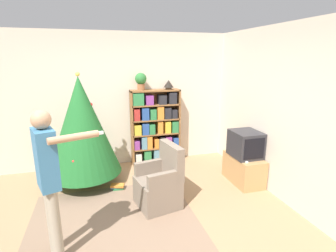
{
  "coord_description": "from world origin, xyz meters",
  "views": [
    {
      "loc": [
        -0.4,
        -2.93,
        2.12
      ],
      "look_at": [
        0.7,
        1.0,
        1.05
      ],
      "focal_mm": 28.0,
      "sensor_mm": 36.0,
      "label": 1
    }
  ],
  "objects_px": {
    "bookshelf": "(155,127)",
    "christmas_tree": "(82,126)",
    "television": "(246,144)",
    "standing_person": "(49,174)",
    "table_lamp": "(169,84)",
    "potted_plant": "(141,80)",
    "armchair": "(160,185)"
  },
  "relations": [
    {
      "from": "bookshelf",
      "to": "television",
      "type": "xyz_separation_m",
      "value": [
        1.27,
        -1.29,
        -0.05
      ]
    },
    {
      "from": "television",
      "to": "armchair",
      "type": "bearing_deg",
      "value": -168.45
    },
    {
      "from": "armchair",
      "to": "potted_plant",
      "type": "relative_size",
      "value": 2.8
    },
    {
      "from": "christmas_tree",
      "to": "potted_plant",
      "type": "xyz_separation_m",
      "value": [
        1.1,
        0.61,
        0.68
      ]
    },
    {
      "from": "bookshelf",
      "to": "television",
      "type": "distance_m",
      "value": 1.81
    },
    {
      "from": "television",
      "to": "armchair",
      "type": "xyz_separation_m",
      "value": [
        -1.58,
        -0.32,
        -0.38
      ]
    },
    {
      "from": "standing_person",
      "to": "table_lamp",
      "type": "distance_m",
      "value": 3.07
    },
    {
      "from": "christmas_tree",
      "to": "bookshelf",
      "type": "bearing_deg",
      "value": 23.74
    },
    {
      "from": "television",
      "to": "table_lamp",
      "type": "bearing_deg",
      "value": 127.33
    },
    {
      "from": "christmas_tree",
      "to": "potted_plant",
      "type": "height_order",
      "value": "christmas_tree"
    },
    {
      "from": "television",
      "to": "christmas_tree",
      "type": "height_order",
      "value": "christmas_tree"
    },
    {
      "from": "bookshelf",
      "to": "standing_person",
      "type": "distance_m",
      "value": 2.83
    },
    {
      "from": "bookshelf",
      "to": "table_lamp",
      "type": "distance_m",
      "value": 0.91
    },
    {
      "from": "bookshelf",
      "to": "standing_person",
      "type": "bearing_deg",
      "value": -125.61
    },
    {
      "from": "christmas_tree",
      "to": "table_lamp",
      "type": "xyz_separation_m",
      "value": [
        1.65,
        0.61,
        0.59
      ]
    },
    {
      "from": "standing_person",
      "to": "bookshelf",
      "type": "bearing_deg",
      "value": 125.35
    },
    {
      "from": "standing_person",
      "to": "table_lamp",
      "type": "xyz_separation_m",
      "value": [
        1.92,
        2.3,
        0.64
      ]
    },
    {
      "from": "television",
      "to": "potted_plant",
      "type": "xyz_separation_m",
      "value": [
        -1.54,
        1.3,
        1.0
      ]
    },
    {
      "from": "television",
      "to": "standing_person",
      "type": "bearing_deg",
      "value": -161.0
    },
    {
      "from": "standing_person",
      "to": "table_lamp",
      "type": "relative_size",
      "value": 8.18
    },
    {
      "from": "christmas_tree",
      "to": "television",
      "type": "bearing_deg",
      "value": -14.56
    },
    {
      "from": "bookshelf",
      "to": "potted_plant",
      "type": "xyz_separation_m",
      "value": [
        -0.27,
        0.01,
        0.95
      ]
    },
    {
      "from": "television",
      "to": "bookshelf",
      "type": "bearing_deg",
      "value": 134.55
    },
    {
      "from": "potted_plant",
      "to": "christmas_tree",
      "type": "bearing_deg",
      "value": -151.08
    },
    {
      "from": "television",
      "to": "table_lamp",
      "type": "distance_m",
      "value": 1.87
    },
    {
      "from": "armchair",
      "to": "table_lamp",
      "type": "height_order",
      "value": "table_lamp"
    },
    {
      "from": "bookshelf",
      "to": "christmas_tree",
      "type": "distance_m",
      "value": 1.53
    },
    {
      "from": "television",
      "to": "potted_plant",
      "type": "distance_m",
      "value": 2.25
    },
    {
      "from": "christmas_tree",
      "to": "armchair",
      "type": "height_order",
      "value": "christmas_tree"
    },
    {
      "from": "christmas_tree",
      "to": "armchair",
      "type": "xyz_separation_m",
      "value": [
        1.07,
        -1.01,
        -0.7
      ]
    },
    {
      "from": "christmas_tree",
      "to": "potted_plant",
      "type": "relative_size",
      "value": 5.79
    },
    {
      "from": "standing_person",
      "to": "television",
      "type": "bearing_deg",
      "value": 89.96
    }
  ]
}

